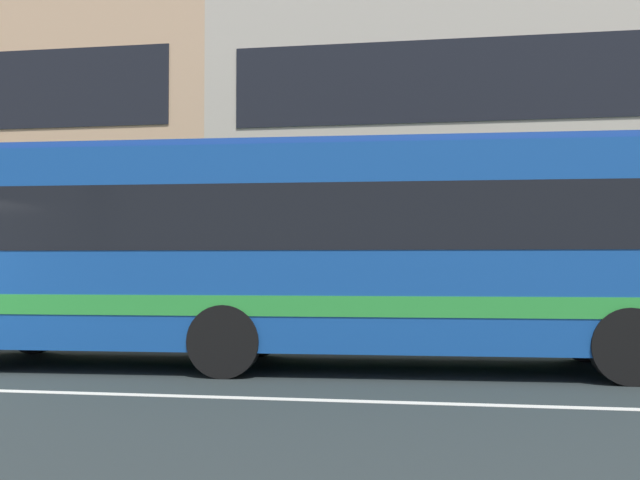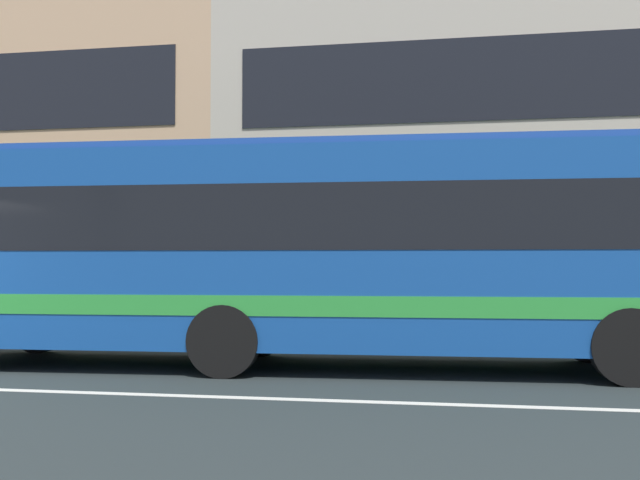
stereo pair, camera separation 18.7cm
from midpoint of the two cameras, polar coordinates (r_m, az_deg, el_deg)
The scene contains 3 objects.
hedge_row_far at distance 15.55m, azimuth -6.35°, elevation -5.80°, with size 21.93×1.10×0.97m, color #195223.
apartment_block_right at distance 25.53m, azimuth 20.62°, elevation 7.14°, with size 23.08×10.54×10.98m.
transit_bus at distance 11.20m, azimuth -2.98°, elevation -0.48°, with size 11.38×3.03×3.32m.
Camera 1 is at (7.59, -8.35, 1.56)m, focal length 41.33 mm.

